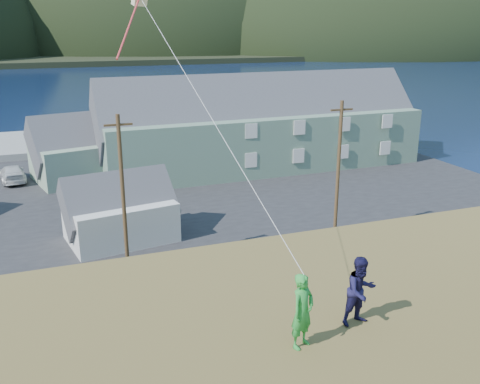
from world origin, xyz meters
name	(u,v)px	position (x,y,z in m)	size (l,w,h in m)	color
ground	(141,281)	(0.00, 0.00, 0.00)	(900.00, 900.00, 0.00)	#0A1638
grass_strip	(148,295)	(0.00, -2.00, 0.05)	(110.00, 8.00, 0.10)	#4C3D19
waterfront_lot	(106,196)	(0.00, 17.00, 0.06)	(72.00, 36.00, 0.12)	#28282B
wharf	(32,144)	(-6.00, 40.00, 0.45)	(26.00, 14.00, 0.90)	gray
far_shore	(43,47)	(0.00, 330.00, 1.00)	(900.00, 320.00, 2.00)	black
far_hills	(113,48)	(35.59, 279.38, 2.00)	(760.00, 265.00, 143.00)	black
lodge	(261,125)	(16.62, 21.79, 4.51)	(33.50, 10.07, 11.71)	gray
shed_white	(120,210)	(-0.18, 6.51, 2.26)	(8.05, 6.00, 5.85)	silver
shed_palegreen_far	(94,148)	(-0.09, 23.65, 2.97)	(12.75, 9.00, 7.80)	gray
utility_poles	(124,198)	(-0.49, 1.50, 4.68)	(31.29, 0.24, 9.59)	#47331E
parked_cars	(5,181)	(-8.26, 22.40, 0.85)	(23.13, 12.36, 1.54)	silver
kite_flyer_green	(303,311)	(0.69, -18.97, 8.11)	(0.67, 0.44, 1.83)	green
kite_flyer_navy	(361,291)	(2.49, -18.57, 8.10)	(0.87, 0.68, 1.79)	#19163E
kite_rig	(140,5)	(-1.15, -10.65, 14.99)	(1.53, 4.61, 10.81)	beige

